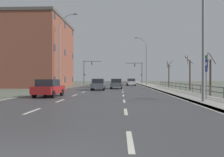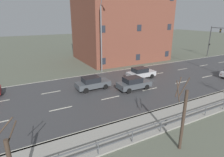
# 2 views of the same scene
# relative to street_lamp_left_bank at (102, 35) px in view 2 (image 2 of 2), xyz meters

# --- Properties ---
(ground_plane) EXTENTS (160.00, 160.00, 0.12)m
(ground_plane) POSITION_rel_street_lamp_left_bank_xyz_m (7.42, 15.34, -5.83)
(ground_plane) COLOR #5B6051
(guardrail) EXTENTS (0.07, 36.15, 1.00)m
(guardrail) POSITION_rel_street_lamp_left_bank_xyz_m (17.27, -8.53, -5.07)
(guardrail) COLOR #515459
(guardrail) RESTS_ON ground
(street_lamp_left_bank) EXTENTS (2.88, 0.24, 11.87)m
(street_lamp_left_bank) POSITION_rel_street_lamp_left_bank_xyz_m (0.00, 0.00, 0.00)
(street_lamp_left_bank) COLOR slate
(street_lamp_left_bank) RESTS_ON ground
(traffic_signal_left) EXTENTS (4.81, 0.36, 6.47)m
(traffic_signal_left) POSITION_rel_street_lamp_left_bank_xyz_m (0.33, 26.60, -1.57)
(traffic_signal_left) COLOR #38383A
(traffic_signal_left) RESTS_ON ground
(car_far_right) EXTENTS (1.89, 4.13, 1.57)m
(car_far_right) POSITION_rel_street_lamp_left_bank_xyz_m (6.37, -4.34, -4.97)
(car_far_right) COLOR #474C51
(car_far_right) RESTS_ON ground
(car_distant) EXTENTS (1.87, 4.12, 1.57)m
(car_distant) POSITION_rel_street_lamp_left_bank_xyz_m (8.83, -0.02, -4.97)
(car_distant) COLOR #474C51
(car_distant) RESTS_ON ground
(car_far_left) EXTENTS (1.88, 4.12, 1.57)m
(car_far_left) POSITION_rel_street_lamp_left_bank_xyz_m (5.66, 3.40, -4.97)
(car_far_left) COLOR #B7B7BC
(car_far_left) RESTS_ON ground
(brick_building) EXTENTS (13.02, 16.84, 12.86)m
(brick_building) POSITION_rel_street_lamp_left_bank_xyz_m (-7.57, 7.81, 0.67)
(brick_building) COLOR brown
(brick_building) RESTS_ON ground
(bare_tree_mid) EXTENTS (0.95, 1.22, 4.89)m
(bare_tree_mid) POSITION_rel_street_lamp_left_bank_xyz_m (19.19, -3.48, -3.44)
(bare_tree_mid) COLOR #423328
(bare_tree_mid) RESTS_ON ground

